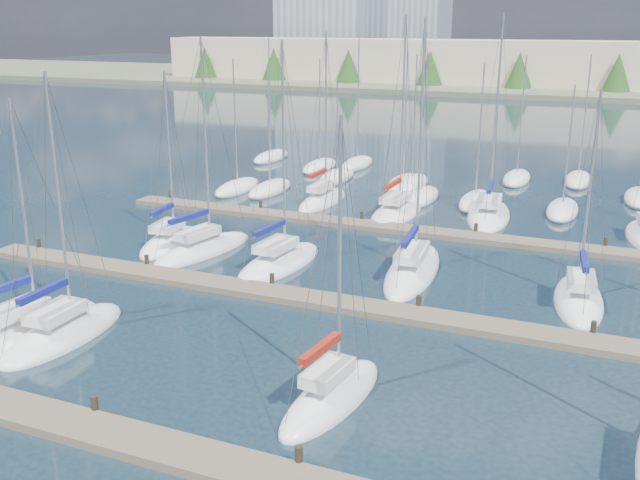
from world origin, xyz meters
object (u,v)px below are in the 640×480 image
at_px(sailboat_b, 26,331).
at_px(sailboat_p, 489,215).
at_px(sailboat_d, 331,397).
at_px(sailboat_n, 322,200).
at_px(sailboat_i, 203,250).
at_px(sailboat_j, 279,263).
at_px(sailboat_l, 578,300).
at_px(sailboat_c, 64,333).
at_px(sailboat_k, 413,270).
at_px(sailboat_o, 397,212).
at_px(sailboat_h, 171,242).

distance_m(sailboat_b, sailboat_p, 32.59).
bearing_deg(sailboat_d, sailboat_n, 120.21).
bearing_deg(sailboat_i, sailboat_j, 7.25).
distance_m(sailboat_l, sailboat_p, 16.45).
bearing_deg(sailboat_i, sailboat_c, -75.57).
xyz_separation_m(sailboat_k, sailboat_c, (-12.04, -14.46, -0.00)).
xyz_separation_m(sailboat_o, sailboat_d, (5.77, -26.83, 0.00)).
bearing_deg(sailboat_c, sailboat_i, 92.70).
bearing_deg(sailboat_l, sailboat_c, -153.76).
bearing_deg(sailboat_b, sailboat_n, 90.66).
xyz_separation_m(sailboat_h, sailboat_c, (3.55, -13.52, 0.00)).
height_order(sailboat_k, sailboat_i, sailboat_k).
relative_size(sailboat_k, sailboat_n, 1.07).
bearing_deg(sailboat_d, sailboat_p, 95.51).
height_order(sailboat_o, sailboat_i, sailboat_o).
height_order(sailboat_d, sailboat_j, sailboat_j).
distance_m(sailboat_h, sailboat_n, 14.69).
distance_m(sailboat_o, sailboat_n, 6.53).
bearing_deg(sailboat_k, sailboat_n, 124.74).
xyz_separation_m(sailboat_k, sailboat_p, (1.77, 13.70, -0.00)).
relative_size(sailboat_h, sailboat_b, 1.02).
height_order(sailboat_p, sailboat_n, sailboat_p).
bearing_deg(sailboat_c, sailboat_o, 73.25).
bearing_deg(sailboat_d, sailboat_i, 142.78).
xyz_separation_m(sailboat_h, sailboat_i, (2.73, -0.55, 0.01)).
distance_m(sailboat_h, sailboat_j, 8.17).
distance_m(sailboat_k, sailboat_o, 12.68).
height_order(sailboat_b, sailboat_j, sailboat_j).
bearing_deg(sailboat_i, sailboat_p, 56.84).
height_order(sailboat_d, sailboat_n, sailboat_n).
bearing_deg(sailboat_n, sailboat_j, -75.74).
bearing_deg(sailboat_l, sailboat_k, 166.73).
bearing_deg(sailboat_h, sailboat_l, -7.69).
bearing_deg(sailboat_j, sailboat_o, 82.81).
xyz_separation_m(sailboat_b, sailboat_p, (15.59, 28.62, 0.01)).
relative_size(sailboat_o, sailboat_p, 0.99).
distance_m(sailboat_b, sailboat_c, 1.84).
bearing_deg(sailboat_i, sailboat_k, 17.37).
bearing_deg(sailboat_l, sailboat_b, -154.97).
xyz_separation_m(sailboat_k, sailboat_n, (-11.02, 13.02, 0.01)).
distance_m(sailboat_h, sailboat_b, 14.10).
bearing_deg(sailboat_k, sailboat_o, 105.77).
relative_size(sailboat_k, sailboat_l, 1.29).
bearing_deg(sailboat_k, sailboat_j, -171.82).
relative_size(sailboat_i, sailboat_n, 0.99).
relative_size(sailboat_d, sailboat_p, 0.76).
xyz_separation_m(sailboat_b, sailboat_d, (14.99, -0.08, 0.02)).
height_order(sailboat_o, sailboat_n, sailboat_o).
xyz_separation_m(sailboat_o, sailboat_l, (13.54, -12.93, -0.01)).
height_order(sailboat_o, sailboat_c, sailboat_o).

